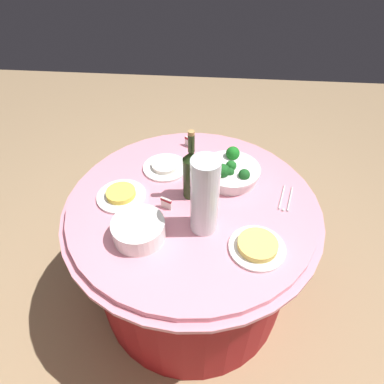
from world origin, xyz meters
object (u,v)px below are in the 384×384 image
Objects in this scene: broccoli_bowl at (230,171)px; food_plate_rice at (165,166)px; plate_stack at (139,230)px; decorative_fruit_vase at (205,198)px; label_placard_front at (189,141)px; food_plate_fried_egg at (121,195)px; food_plate_noodles at (257,246)px; wine_bottle at (191,173)px; serving_tongs at (286,199)px; label_placard_mid at (166,203)px.

food_plate_rice is at bearing -8.21° from broccoli_bowl.
decorative_fruit_vase reaches higher than plate_stack.
decorative_fruit_vase is 0.59m from label_placard_front.
food_plate_rice is 1.00× the size of food_plate_fried_egg.
food_plate_noodles is at bearing 158.02° from food_plate_fried_egg.
wine_bottle reaches higher than label_placard_front.
food_plate_noodles is at bearing 116.22° from label_placard_front.
broccoli_bowl is at bearing -108.30° from decorative_fruit_vase.
broccoli_bowl is 0.43m from food_plate_noodles.
plate_stack is at bearing 16.21° from decorative_fruit_vase.
food_plate_rice reaches higher than serving_tongs.
decorative_fruit_vase is 1.55× the size of food_plate_rice.
label_placard_front is (0.05, -0.38, -0.10)m from wine_bottle.
wine_bottle is 6.11× the size of label_placard_mid.
broccoli_bowl is 1.27× the size of food_plate_fried_egg.
food_plate_rice is 0.63m from food_plate_noodles.
decorative_fruit_vase is at bearing -24.46° from food_plate_noodles.
food_plate_rice is (0.21, -0.36, -0.15)m from decorative_fruit_vase.
plate_stack reaches higher than food_plate_noodles.
broccoli_bowl is 0.28m from serving_tongs.
broccoli_bowl is at bearing -142.55° from wine_bottle.
plate_stack is 0.33m from wine_bottle.
food_plate_noodles is at bearing 104.47° from broccoli_bowl.
food_plate_noodles is 4.00× the size of label_placard_front.
food_plate_fried_egg is 4.00× the size of label_placard_front.
label_placard_front reaches higher than food_plate_fried_egg.
food_plate_rice is (0.15, -0.18, -0.12)m from wine_bottle.
food_plate_fried_egg reaches higher than serving_tongs.
decorative_fruit_vase is (-0.07, 0.19, 0.03)m from wine_bottle.
serving_tongs is 0.59m from food_plate_rice.
broccoli_bowl is 1.27× the size of food_plate_noodles.
food_plate_rice is (-0.04, -0.44, -0.03)m from plate_stack.
plate_stack is at bearing 84.91° from food_plate_rice.
label_placard_mid is at bearing -116.94° from plate_stack.
wine_bottle is 0.26m from food_plate_rice.
label_placard_mid is (0.27, 0.22, -0.01)m from broccoli_bowl.
label_placard_mid reaches higher than food_plate_fried_egg.
wine_bottle reaches higher than food_plate_fried_egg.
food_plate_fried_egg is at bearing -59.37° from plate_stack.
wine_bottle reaches higher than food_plate_rice.
label_placard_mid reaches higher than food_plate_rice.
broccoli_bowl reaches higher than food_plate_rice.
food_plate_rice is at bearing -80.51° from label_placard_mid.
label_placard_front is at bearing -96.47° from label_placard_mid.
plate_stack is 0.95× the size of food_plate_noodles.
food_plate_fried_egg is 0.22m from label_placard_mid.
wine_bottle is at bearing -172.06° from food_plate_fried_egg.
decorative_fruit_vase is 0.45m from food_plate_rice.
label_placard_front is (0.22, -0.25, -0.01)m from broccoli_bowl.
broccoli_bowl is 0.33m from label_placard_front.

